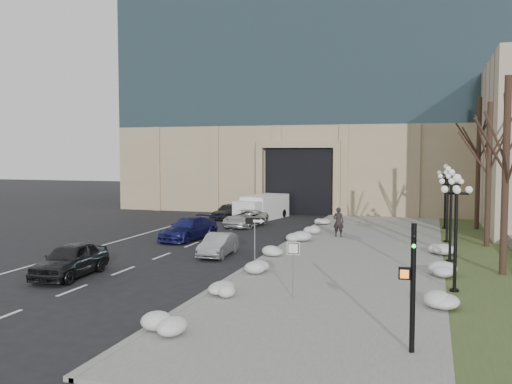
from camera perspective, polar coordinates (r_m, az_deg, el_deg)
ground at (r=19.85m, az=-5.46°, el=-12.42°), size 160.00×160.00×0.00m
sidewalk at (r=32.27m, az=10.12°, el=-5.96°), size 9.00×40.00×0.12m
curb at (r=33.11m, az=2.33°, el=-5.63°), size 0.30×40.00×0.14m
grass_strip at (r=32.15m, az=21.76°, el=-6.24°), size 4.00×40.00×0.10m
office_tower at (r=63.18m, az=8.63°, el=15.73°), size 40.00×24.70×36.00m
car_a at (r=27.09m, az=-18.08°, el=-6.48°), size 2.10×4.63×1.54m
car_b at (r=30.93m, az=-3.80°, el=-5.30°), size 1.45×3.75×1.22m
car_c at (r=36.77m, az=-6.76°, el=-3.67°), size 2.81×5.18×1.42m
car_d at (r=42.97m, az=-1.05°, el=-2.65°), size 2.69×4.78×1.26m
car_e at (r=47.89m, az=-2.76°, el=-1.92°), size 2.26×4.14×1.34m
pedestrian at (r=37.39m, az=8.24°, el=-2.99°), size 0.74×0.52×1.92m
box_truck at (r=47.80m, az=0.60°, el=-1.58°), size 3.29×6.51×1.97m
one_way_sign at (r=27.00m, az=0.18°, el=-3.53°), size 0.94×0.27×2.50m
keep_sign at (r=21.44m, az=3.75°, el=-6.59°), size 0.49×0.10×2.27m
traffic_signal at (r=16.33m, az=15.29°, el=-9.51°), size 0.63×0.84×3.68m
snow_clump_a at (r=18.25m, az=-8.77°, el=-12.95°), size 1.10×1.60×0.36m
snow_clump_b at (r=22.37m, az=-3.59°, el=-9.73°), size 1.10×1.60×0.36m
snow_clump_c at (r=26.36m, az=-0.63°, el=-7.61°), size 1.10×1.60×0.36m
snow_clump_d at (r=30.28m, az=1.62°, el=-6.09°), size 1.10×1.60×0.36m
snow_clump_e at (r=35.39m, az=3.95°, el=-4.63°), size 1.10×1.60×0.36m
snow_clump_f at (r=39.04m, az=5.41°, el=-3.83°), size 1.10×1.60×0.36m
snow_clump_g at (r=43.36m, az=6.51°, el=-3.05°), size 1.10×1.60×0.36m
snow_clump_h at (r=21.63m, az=18.18°, el=-10.40°), size 1.10×1.60×0.36m
snow_clump_i at (r=26.79m, az=18.15°, el=-7.62°), size 1.10×1.60×0.36m
snow_clump_j at (r=32.69m, az=17.86°, el=-5.53°), size 1.10×1.60×0.36m
lamppost_a at (r=23.71m, az=19.37°, el=-2.36°), size 1.18×1.18×4.76m
lamppost_b at (r=30.18m, az=18.92°, el=-1.03°), size 1.18×1.18×4.76m
lamppost_c at (r=36.66m, az=18.62°, el=-0.17°), size 1.18×1.18×4.76m
lamppost_d at (r=43.14m, az=18.41°, el=0.43°), size 1.18×1.18×4.76m
tree_near at (r=27.74m, az=23.76°, el=4.12°), size 3.20×3.20×9.00m
tree_mid at (r=35.69m, az=22.28°, el=3.54°), size 3.20×3.20×8.50m
tree_far at (r=43.67m, az=21.38°, el=4.44°), size 3.20×3.20×9.50m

